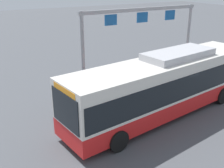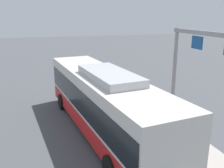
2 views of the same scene
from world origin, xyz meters
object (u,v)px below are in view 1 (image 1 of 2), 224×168
at_px(person_boarding, 60,97).
at_px(bus_main, 165,83).
at_px(person_waiting_near, 110,87).
at_px(trash_bin, 200,68).

bearing_deg(person_boarding, bus_main, 37.85).
bearing_deg(person_waiting_near, trash_bin, 94.79).
relative_size(bus_main, person_waiting_near, 7.31).
bearing_deg(bus_main, person_boarding, -40.62).
bearing_deg(trash_bin, person_waiting_near, 4.85).
bearing_deg(person_boarding, trash_bin, 72.60).
bearing_deg(trash_bin, bus_main, 27.60).
xyz_separation_m(bus_main, person_waiting_near, (1.85, -2.70, -0.76)).
height_order(person_waiting_near, trash_bin, person_waiting_near).
height_order(bus_main, trash_bin, bus_main).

